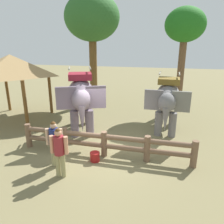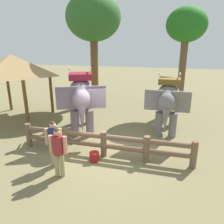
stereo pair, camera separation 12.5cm
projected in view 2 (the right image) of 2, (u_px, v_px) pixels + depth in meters
ground_plane at (106, 152)px, 9.30m from camera, size 60.00×60.00×0.00m
log_fence at (104, 142)px, 8.85m from camera, size 7.05×0.42×1.05m
elephant_near_left at (81, 97)px, 10.94m from camera, size 2.72×3.82×3.21m
elephant_center at (168, 100)px, 10.90m from camera, size 1.97×3.44×2.96m
tourist_woman_in_black at (54, 140)px, 8.04m from camera, size 0.61×0.40×1.76m
tourist_man_in_blue at (58, 149)px, 7.39m from camera, size 0.63×0.36×1.78m
thatched_shelter at (12, 65)px, 12.33m from camera, size 4.18×4.18×3.72m
tree_far_left at (186, 28)px, 13.24m from camera, size 2.41×2.41×6.35m
tree_back_center at (93, 19)px, 14.57m from camera, size 3.62×3.62×7.40m
feed_bucket at (94, 157)px, 8.61m from camera, size 0.38×0.38×0.36m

